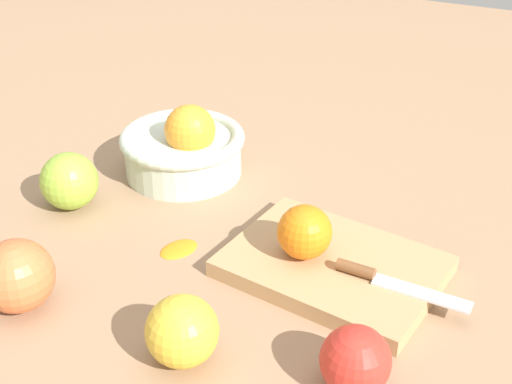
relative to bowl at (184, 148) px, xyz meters
The scene contains 10 objects.
ground_plane 0.20m from the bowl, 49.25° to the right, with size 2.40×2.40×0.00m, color #997556.
bowl is the anchor object (origin of this frame).
cutting_board 0.31m from the bowl, 26.35° to the right, with size 0.24×0.18×0.02m, color tan.
orange_on_board 0.29m from the bowl, 30.59° to the right, with size 0.06×0.06×0.06m, color orange.
knife 0.38m from the bowl, 24.44° to the right, with size 0.16×0.03×0.01m.
apple_front_right 0.47m from the bowl, 39.95° to the right, with size 0.07×0.07×0.07m, color red.
apple_front_left 0.34m from the bowl, 92.50° to the right, with size 0.08×0.08×0.08m, color #CC6638.
apple_front_right_2 0.39m from the bowl, 60.48° to the right, with size 0.07×0.07×0.07m, color gold.
apple_mid_left 0.17m from the bowl, 123.30° to the right, with size 0.08×0.08×0.08m, color #8EB738.
citrus_peel 0.20m from the bowl, 62.71° to the right, with size 0.05×0.04×0.01m, color orange.
Camera 1 is at (0.36, -0.64, 0.52)m, focal length 49.66 mm.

